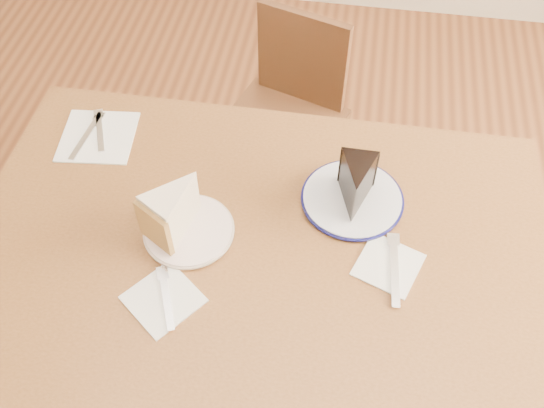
{
  "coord_description": "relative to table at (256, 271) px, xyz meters",
  "views": [
    {
      "loc": [
        0.14,
        -0.68,
        1.78
      ],
      "look_at": [
        0.02,
        0.07,
        0.8
      ],
      "focal_mm": 40.0,
      "sensor_mm": 36.0,
      "label": 1
    }
  ],
  "objects": [
    {
      "name": "knife_navy",
      "position": [
        0.29,
        -0.02,
        0.1
      ],
      "size": [
        0.03,
        0.17,
        0.0
      ],
      "primitive_type": "cube",
      "rotation": [
        0.0,
        0.0,
        0.07
      ],
      "color": "silver",
      "rests_on": "napkin_navy"
    },
    {
      "name": "table",
      "position": [
        0.0,
        0.0,
        0.0
      ],
      "size": [
        1.2,
        0.8,
        0.75
      ],
      "color": "#4E2D15",
      "rests_on": "ground"
    },
    {
      "name": "napkin_cream",
      "position": [
        -0.15,
        -0.15,
        0.1
      ],
      "size": [
        0.17,
        0.17,
        0.0
      ],
      "primitive_type": "cube",
      "rotation": [
        0.0,
        0.0,
        0.91
      ],
      "color": "white",
      "rests_on": "table"
    },
    {
      "name": "knife_spare",
      "position": [
        -0.45,
        0.24,
        0.1
      ],
      "size": [
        0.03,
        0.16,
        0.0
      ],
      "primitive_type": "cube",
      "rotation": [
        0.0,
        0.0,
        -0.11
      ],
      "color": "silver",
      "rests_on": "napkin_spare"
    },
    {
      "name": "napkin_navy",
      "position": [
        0.27,
        -0.01,
        0.1
      ],
      "size": [
        0.15,
        0.15,
        0.0
      ],
      "primitive_type": "cube",
      "rotation": [
        0.0,
        0.0,
        -0.36
      ],
      "color": "white",
      "rests_on": "table"
    },
    {
      "name": "carrot_cake",
      "position": [
        -0.16,
        0.02,
        0.16
      ],
      "size": [
        0.14,
        0.15,
        0.1
      ],
      "primitive_type": null,
      "rotation": [
        0.0,
        0.0,
        -0.55
      ],
      "color": "beige",
      "rests_on": "plate_cream"
    },
    {
      "name": "plate_cream",
      "position": [
        -0.14,
        0.01,
        0.1
      ],
      "size": [
        0.18,
        0.18,
        0.01
      ],
      "primitive_type": "cylinder",
      "color": "white",
      "rests_on": "table"
    },
    {
      "name": "fork_cream",
      "position": [
        -0.14,
        -0.15,
        0.1
      ],
      "size": [
        0.07,
        0.13,
        0.0
      ],
      "primitive_type": "cube",
      "rotation": [
        0.0,
        0.0,
        0.4
      ],
      "color": "white",
      "rests_on": "napkin_cream"
    },
    {
      "name": "plate_navy",
      "position": [
        0.19,
        0.15,
        0.1
      ],
      "size": [
        0.21,
        0.21,
        0.01
      ],
      "primitive_type": "cylinder",
      "color": "white",
      "rests_on": "table"
    },
    {
      "name": "chocolate_cake",
      "position": [
        0.19,
        0.14,
        0.16
      ],
      "size": [
        0.08,
        0.11,
        0.09
      ],
      "primitive_type": null,
      "rotation": [
        0.0,
        0.0,
        3.13
      ],
      "color": "black",
      "rests_on": "plate_navy"
    },
    {
      "name": "chair_far",
      "position": [
        -0.04,
        0.74,
        -0.25
      ],
      "size": [
        0.45,
        0.45,
        0.72
      ],
      "rotation": [
        0.0,
        0.0,
        2.82
      ],
      "color": "#381E10",
      "rests_on": "ground"
    },
    {
      "name": "ground",
      "position": [
        0.0,
        0.0,
        -0.65
      ],
      "size": [
        4.0,
        4.0,
        0.0
      ],
      "primitive_type": "plane",
      "color": "#492613",
      "rests_on": "ground"
    },
    {
      "name": "fork_spare",
      "position": [
        -0.42,
        0.26,
        0.1
      ],
      "size": [
        0.07,
        0.13,
        0.0
      ],
      "primitive_type": "cube",
      "rotation": [
        0.0,
        0.0,
        0.39
      ],
      "color": "silver",
      "rests_on": "napkin_spare"
    },
    {
      "name": "napkin_spare",
      "position": [
        -0.42,
        0.24,
        0.1
      ],
      "size": [
        0.19,
        0.19,
        0.0
      ],
      "primitive_type": "cube",
      "rotation": [
        0.0,
        0.0,
        0.1
      ],
      "color": "white",
      "rests_on": "table"
    }
  ]
}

